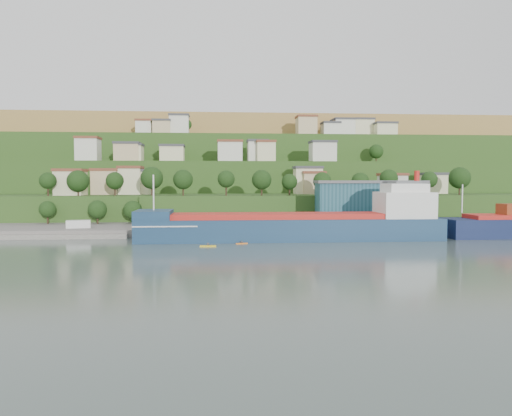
{
  "coord_description": "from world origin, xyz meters",
  "views": [
    {
      "loc": [
        -12.39,
        -114.98,
        14.91
      ],
      "look_at": [
        -1.87,
        15.0,
        7.6
      ],
      "focal_mm": 35.0,
      "sensor_mm": 36.0,
      "label": 1
    }
  ],
  "objects": [
    {
      "name": "quay",
      "position": [
        20.0,
        28.0,
        0.0
      ],
      "size": [
        220.0,
        26.0,
        4.0
      ],
      "primitive_type": "cube",
      "color": "slate",
      "rests_on": "ground"
    },
    {
      "name": "kayak_orange",
      "position": [
        -6.35,
        0.92,
        0.21
      ],
      "size": [
        2.86,
        1.02,
        0.71
      ],
      "rotation": [
        0.0,
        0.0,
        0.19
      ],
      "color": "orange",
      "rests_on": "ground"
    },
    {
      "name": "dinghy",
      "position": [
        -43.18,
        17.05,
        1.58
      ],
      "size": [
        3.9,
        1.68,
        0.76
      ],
      "primitive_type": "cube",
      "rotation": [
        0.0,
        0.0,
        0.07
      ],
      "color": "silver",
      "rests_on": "pebble_beach"
    },
    {
      "name": "warehouse",
      "position": [
        32.87,
        31.0,
        8.43
      ],
      "size": [
        32.93,
        22.35,
        12.8
      ],
      "rotation": [
        0.0,
        0.0,
        -0.11
      ],
      "color": "#1B4752",
      "rests_on": "quay"
    },
    {
      "name": "caravan",
      "position": [
        -49.41,
        22.36,
        2.65
      ],
      "size": [
        6.66,
        4.02,
        2.9
      ],
      "primitive_type": "cube",
      "rotation": [
        0.0,
        0.0,
        0.24
      ],
      "color": "silver",
      "rests_on": "pebble_beach"
    },
    {
      "name": "pebble_beach",
      "position": [
        -55.0,
        22.0,
        0.0
      ],
      "size": [
        40.0,
        18.0,
        2.4
      ],
      "primitive_type": "cube",
      "color": "slate",
      "rests_on": "ground"
    },
    {
      "name": "hillside",
      "position": [
        0.0,
        168.7,
        0.08
      ],
      "size": [
        360.0,
        210.33,
        96.0
      ],
      "color": "#284719",
      "rests_on": "ground"
    },
    {
      "name": "ground",
      "position": [
        0.0,
        0.0,
        0.0
      ],
      "size": [
        500.0,
        500.0,
        0.0
      ],
      "primitive_type": "plane",
      "color": "#44524E",
      "rests_on": "ground"
    },
    {
      "name": "cargo_ship_near",
      "position": [
        8.52,
        7.68,
        3.1
      ],
      "size": [
        75.61,
        12.23,
        19.44
      ],
      "rotation": [
        0.0,
        0.0,
        -0.0
      ],
      "color": "#142E4C",
      "rests_on": "ground"
    },
    {
      "name": "kayak_yellow",
      "position": [
        -14.18,
        -3.43,
        0.27
      ],
      "size": [
        3.66,
        0.72,
        0.91
      ],
      "rotation": [
        0.0,
        0.0,
        -0.02
      ],
      "color": "yellow",
      "rests_on": "ground"
    }
  ]
}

